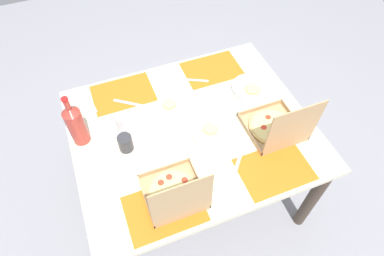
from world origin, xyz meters
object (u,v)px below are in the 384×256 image
plate_far_right (251,88)px  pizza_box_corner_left (276,127)px  plate_near_left (170,108)px  plate_near_right (212,133)px  soda_bottle (76,124)px  pizza_box_corner_right (175,194)px  cup_dark (122,123)px  cup_clear_right (125,142)px

plate_far_right → pizza_box_corner_left: bearing=84.5°
plate_near_left → plate_near_right: bearing=120.8°
plate_far_right → plate_near_right: same height
plate_near_left → soda_bottle: size_ratio=0.62×
plate_near_left → pizza_box_corner_right: bearing=73.3°
pizza_box_corner_left → soda_bottle: pizza_box_corner_left is taller
pizza_box_corner_left → plate_near_left: bearing=-37.5°
pizza_box_corner_left → plate_near_left: size_ratio=1.62×
pizza_box_corner_left → pizza_box_corner_right: 0.66m
plate_near_left → cup_dark: 0.29m
pizza_box_corner_left → cup_dark: bearing=-23.2°
cup_clear_right → pizza_box_corner_left: bearing=165.8°
cup_dark → plate_far_right: bearing=-178.8°
soda_bottle → cup_dark: bearing=177.5°
plate_far_right → plate_near_left: bearing=-2.3°
pizza_box_corner_right → cup_dark: (0.13, -0.50, 0.00)m
plate_near_left → soda_bottle: (0.51, 0.03, 0.12)m
cup_clear_right → cup_dark: size_ratio=0.94×
plate_far_right → cup_dark: 0.80m
plate_near_right → soda_bottle: (0.66, -0.22, 0.12)m
pizza_box_corner_left → soda_bottle: (0.99, -0.34, 0.08)m
pizza_box_corner_right → plate_far_right: size_ratio=1.34×
plate_far_right → cup_dark: cup_dark is taller
plate_near_right → plate_near_left: size_ratio=1.04×
pizza_box_corner_right → plate_near_right: size_ratio=1.49×
pizza_box_corner_left → plate_near_left: (0.48, -0.36, -0.04)m
plate_near_right → cup_clear_right: 0.46m
pizza_box_corner_right → cup_clear_right: (0.14, -0.37, -0.00)m
soda_bottle → plate_near_left: bearing=-176.9°
plate_near_left → cup_dark: bearing=7.3°
pizza_box_corner_right → cup_clear_right: bearing=-68.8°
pizza_box_corner_right → cup_dark: bearing=-75.4°
pizza_box_corner_right → soda_bottle: (0.35, -0.51, 0.08)m
pizza_box_corner_right → cup_dark: 0.51m
pizza_box_corner_right → soda_bottle: size_ratio=0.96×
pizza_box_corner_right → plate_far_right: (-0.67, -0.51, -0.04)m
plate_far_right → soda_bottle: soda_bottle is taller
pizza_box_corner_left → plate_far_right: pizza_box_corner_left is taller
pizza_box_corner_left → plate_far_right: 0.35m
plate_far_right → cup_dark: bearing=1.2°
plate_near_left → cup_dark: size_ratio=1.98×
cup_dark → soda_bottle: bearing=-2.5°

